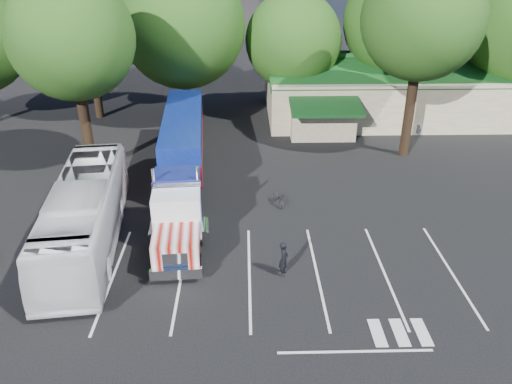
{
  "coord_description": "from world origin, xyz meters",
  "views": [
    {
      "loc": [
        -0.16,
        -25.18,
        14.11
      ],
      "look_at": [
        0.43,
        -1.3,
        2.0
      ],
      "focal_mm": 35.0,
      "sensor_mm": 36.0,
      "label": 1
    }
  ],
  "objects_px": {
    "bicycle": "(278,198)",
    "tour_bus": "(85,214)",
    "silver_sedan": "(392,121)",
    "woman": "(284,259)",
    "semi_truck": "(182,151)"
  },
  "relations": [
    {
      "from": "woman",
      "to": "tour_bus",
      "type": "distance_m",
      "value": 10.34
    },
    {
      "from": "semi_truck",
      "to": "bicycle",
      "type": "distance_m",
      "value": 6.78
    },
    {
      "from": "silver_sedan",
      "to": "bicycle",
      "type": "bearing_deg",
      "value": 156.59
    },
    {
      "from": "tour_bus",
      "to": "silver_sedan",
      "type": "xyz_separation_m",
      "value": [
        20.26,
        16.81,
        -0.96
      ]
    },
    {
      "from": "bicycle",
      "to": "tour_bus",
      "type": "bearing_deg",
      "value": -177.1
    },
    {
      "from": "woman",
      "to": "tour_bus",
      "type": "relative_size",
      "value": 0.14
    },
    {
      "from": "silver_sedan",
      "to": "woman",
      "type": "bearing_deg",
      "value": 167.42
    },
    {
      "from": "semi_truck",
      "to": "silver_sedan",
      "type": "xyz_separation_m",
      "value": [
        16.06,
        9.96,
        -1.52
      ]
    },
    {
      "from": "semi_truck",
      "to": "woman",
      "type": "distance_m",
      "value": 11.45
    },
    {
      "from": "bicycle",
      "to": "silver_sedan",
      "type": "distance_m",
      "value": 16.38
    },
    {
      "from": "woman",
      "to": "silver_sedan",
      "type": "height_order",
      "value": "woman"
    },
    {
      "from": "semi_truck",
      "to": "tour_bus",
      "type": "height_order",
      "value": "semi_truck"
    },
    {
      "from": "semi_truck",
      "to": "tour_bus",
      "type": "distance_m",
      "value": 8.06
    },
    {
      "from": "woman",
      "to": "bicycle",
      "type": "bearing_deg",
      "value": 6.99
    },
    {
      "from": "bicycle",
      "to": "woman",
      "type": "bearing_deg",
      "value": -110.44
    }
  ]
}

